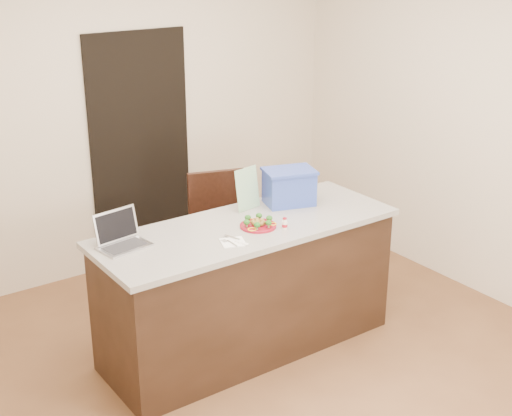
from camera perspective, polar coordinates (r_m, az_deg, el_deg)
ground at (r=4.94m, az=1.00°, el=-12.19°), size 4.00×4.00×0.00m
room_shell at (r=4.28m, az=1.14°, el=6.31°), size 4.00×4.00×4.00m
doorway at (r=6.14m, az=-9.20°, el=4.56°), size 0.90×0.02×2.00m
island at (r=4.89m, az=-0.71°, el=-6.33°), size 2.06×0.76×0.92m
plate at (r=4.66m, az=0.17°, el=-1.42°), size 0.24×0.24×0.02m
meatballs at (r=4.65m, az=0.20°, el=-1.17°), size 0.10×0.09×0.04m
broccoli at (r=4.64m, az=0.17°, el=-0.98°), size 0.20×0.20×0.04m
pepper_rings at (r=4.65m, az=0.17°, el=-1.32°), size 0.22×0.20×0.01m
napkin at (r=4.43m, az=-1.85°, el=-2.75°), size 0.19×0.19×0.01m
fork at (r=4.42m, az=-2.12°, el=-2.72°), size 0.03×0.14×0.00m
knife at (r=4.42m, az=-1.39°, el=-2.66°), size 0.05×0.21×0.01m
yogurt_bottle at (r=4.62m, az=2.31°, el=-1.32°), size 0.04×0.04×0.08m
laptop at (r=4.45m, az=-10.79°, el=-2.24°), size 0.33×0.28×0.21m
leaflet at (r=4.92m, az=-0.70°, el=1.55°), size 0.21×0.08×0.29m
blue_box at (r=5.03m, az=2.66°, el=1.72°), size 0.41×0.35×0.25m
chair at (r=5.53m, az=-2.52°, el=-1.64°), size 0.57×0.57×1.02m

